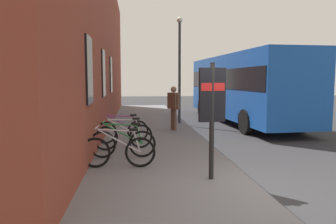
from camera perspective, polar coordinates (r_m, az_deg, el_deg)
name	(u,v)px	position (r m, az deg, el deg)	size (l,w,h in m)	color
ground	(225,137)	(12.48, 10.04, -4.36)	(60.00, 60.00, 0.00)	#2D2D30
sidewalk_pavement	(150,128)	(13.98, -3.17, -2.93)	(24.00, 3.50, 0.12)	slate
station_facade	(103,46)	(14.94, -11.47, 11.44)	(22.00, 0.65, 7.37)	brown
bicycle_leaning_wall	(118,151)	(7.65, -8.86, -6.90)	(0.48, 1.77, 0.97)	black
bicycle_mid_rack	(123,143)	(8.57, -8.07, -5.51)	(0.48, 1.77, 0.97)	black
bicycle_by_door	(124,136)	(9.59, -7.83, -4.30)	(0.57, 1.74, 0.97)	black
bicycle_under_window	(122,131)	(10.57, -8.13, -3.36)	(0.54, 1.75, 0.97)	black
transit_info_sign	(212,102)	(6.58, 7.86, 1.70)	(0.13, 0.55, 2.40)	black
city_bus	(242,85)	(16.63, 13.10, 4.75)	(10.63, 3.12, 3.35)	#1951B2
pedestrian_by_facade	(174,104)	(12.99, 1.01, 1.51)	(0.59, 0.48, 1.78)	brown
street_lamp	(180,60)	(15.23, 2.07, 9.16)	(0.28, 0.28, 4.96)	#333338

